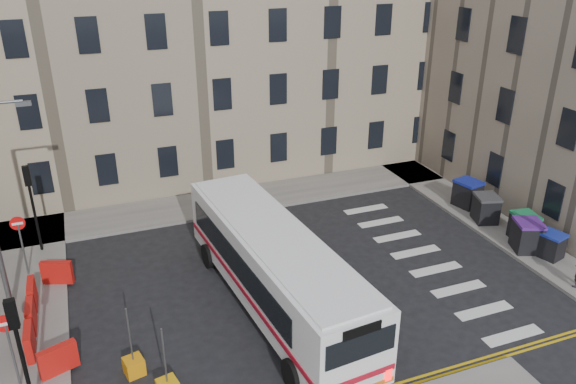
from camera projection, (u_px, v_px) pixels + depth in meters
ground at (341, 273)px, 24.10m from camera, size 120.00×120.00×0.00m
pavement_north at (166, 211)px, 29.43m from camera, size 36.00×3.20×0.15m
pavement_east at (458, 203)px, 30.41m from camera, size 2.40×26.00×0.15m
terrace_north at (113, 27)px, 31.48m from camera, size 38.30×10.80×17.20m
traffic_light_nw at (31, 195)px, 24.54m from camera, size 0.28×0.22×4.10m
traffic_light_sw at (18, 342)px, 15.59m from camera, size 0.28×0.22×4.10m
no_entry_north at (20, 234)px, 23.00m from camera, size 0.60×0.08×3.00m
no_entry_south at (8, 336)px, 17.03m from camera, size 0.60×0.08×3.00m
roadworks_barriers at (42, 314)px, 20.39m from camera, size 1.66×6.26×1.00m
bus at (274, 266)px, 21.14m from camera, size 3.82×12.04×3.22m
wheelie_bin_a at (551, 245)px, 24.84m from camera, size 1.17×1.27×1.17m
wheelie_bin_b at (527, 235)px, 25.37m from camera, size 1.51×1.61×1.43m
wheelie_bin_c at (524, 227)px, 26.25m from camera, size 1.21×1.34×1.32m
wheelie_bin_d at (486, 208)px, 28.01m from camera, size 1.40×1.51×1.38m
wheelie_bin_e at (468, 193)px, 29.62m from camera, size 1.38×1.50×1.41m
bollard_yellow at (134, 366)px, 18.39m from camera, size 0.72×0.72×0.60m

